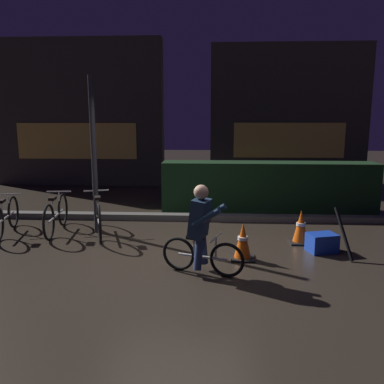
% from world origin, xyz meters
% --- Properties ---
extents(ground_plane, '(40.00, 40.00, 0.00)m').
position_xyz_m(ground_plane, '(0.00, 0.00, 0.00)').
color(ground_plane, '#2D261E').
extents(sidewalk_curb, '(12.00, 0.24, 0.12)m').
position_xyz_m(sidewalk_curb, '(0.00, 2.20, 0.06)').
color(sidewalk_curb, '#56544F').
rests_on(sidewalk_curb, ground).
extents(hedge_row, '(4.80, 0.70, 1.13)m').
position_xyz_m(hedge_row, '(1.80, 3.10, 0.56)').
color(hedge_row, black).
rests_on(hedge_row, ground).
extents(storefront_left, '(5.31, 0.54, 4.47)m').
position_xyz_m(storefront_left, '(-3.67, 6.50, 2.23)').
color(storefront_left, '#383330').
rests_on(storefront_left, ground).
extents(storefront_right, '(4.98, 0.54, 4.39)m').
position_xyz_m(storefront_right, '(2.93, 7.20, 2.18)').
color(storefront_right, '#383330').
rests_on(storefront_right, ground).
extents(street_post, '(0.10, 0.10, 2.86)m').
position_xyz_m(street_post, '(-1.62, 1.20, 1.43)').
color(street_post, '#2D2D33').
rests_on(street_post, ground).
extents(parked_bike_leftmost, '(0.46, 1.53, 0.72)m').
position_xyz_m(parked_bike_leftmost, '(-3.25, 0.98, 0.33)').
color(parked_bike_leftmost, black).
rests_on(parked_bike_leftmost, ground).
extents(parked_bike_left_mid, '(0.46, 1.60, 0.74)m').
position_xyz_m(parked_bike_left_mid, '(-2.37, 1.14, 0.34)').
color(parked_bike_left_mid, black).
rests_on(parked_bike_left_mid, ground).
extents(parked_bike_center_left, '(0.61, 1.64, 0.79)m').
position_xyz_m(parked_bike_center_left, '(-1.54, 1.03, 0.36)').
color(parked_bike_center_left, black).
rests_on(parked_bike_center_left, ground).
extents(traffic_cone_near, '(0.36, 0.36, 0.58)m').
position_xyz_m(traffic_cone_near, '(1.01, -0.10, 0.28)').
color(traffic_cone_near, black).
rests_on(traffic_cone_near, ground).
extents(traffic_cone_far, '(0.36, 0.36, 0.58)m').
position_xyz_m(traffic_cone_far, '(2.06, 0.75, 0.28)').
color(traffic_cone_far, black).
rests_on(traffic_cone_far, ground).
extents(blue_crate, '(0.51, 0.43, 0.30)m').
position_xyz_m(blue_crate, '(2.30, 0.30, 0.15)').
color(blue_crate, '#193DB7').
rests_on(blue_crate, ground).
extents(cyclist, '(1.15, 0.63, 1.25)m').
position_xyz_m(cyclist, '(0.39, -0.67, 0.63)').
color(cyclist, black).
rests_on(cyclist, ground).
extents(closed_umbrella, '(0.24, 0.45, 0.76)m').
position_xyz_m(closed_umbrella, '(2.55, 0.05, 0.38)').
color(closed_umbrella, black).
rests_on(closed_umbrella, ground).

